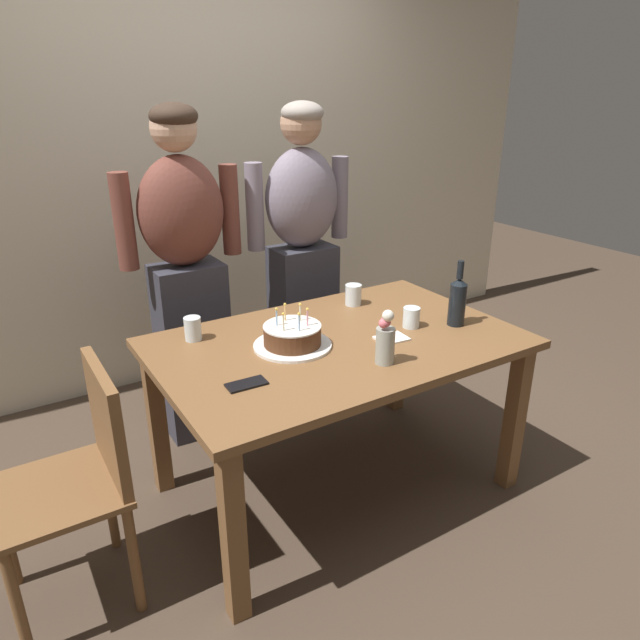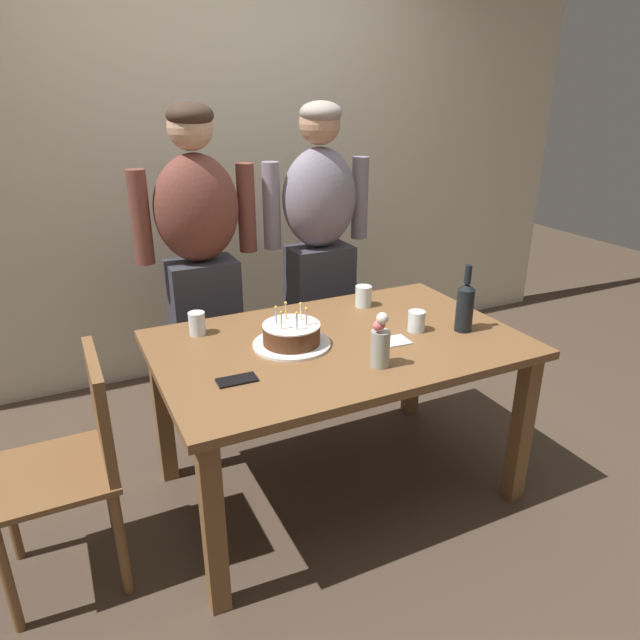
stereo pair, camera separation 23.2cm
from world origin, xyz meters
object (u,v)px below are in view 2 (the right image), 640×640
Objects in this scene: water_glass_far at (363,296)px; water_glass_side at (197,323)px; water_glass_near at (416,321)px; wine_bottle at (465,306)px; birthday_cake at (292,336)px; dining_chair at (77,454)px; flower_vase at (380,343)px; person_man_bearded at (202,270)px; person_woman_cardigan at (320,254)px; napkin_stack at (393,342)px; cell_phone at (237,380)px.

water_glass_far is 1.01× the size of water_glass_side.
wine_bottle reaches higher than water_glass_near.
birthday_cake is at bearing 166.31° from wine_bottle.
birthday_cake is at bearing 94.26° from dining_chair.
water_glass_side is 0.81m from flower_vase.
person_man_bearded is (0.15, 0.48, 0.08)m from water_glass_side.
water_glass_side is at bearing 30.61° from person_woman_cardigan.
wine_bottle is 2.25× the size of napkin_stack.
water_glass_side reaches higher than water_glass_near.
water_glass_side is (-0.32, 0.28, 0.01)m from birthday_cake.
water_glass_near is 0.10× the size of dining_chair.
birthday_cake reaches higher than cell_phone.
wine_bottle is at bearing 133.58° from person_man_bearded.
birthday_cake is 3.22× the size of water_glass_side.
flower_vase is 1.15m from dining_chair.
flower_vase is 1.11m from person_woman_cardigan.
wine_bottle is 1.63m from dining_chair.
person_man_bearded is (-0.55, 0.92, 0.13)m from napkin_stack.
flower_vase reaches higher than cell_phone.
cell_phone is 0.54m from flower_vase.
wine_bottle is 0.18× the size of person_man_bearded.
person_man_bearded is (-0.16, 0.76, 0.09)m from birthday_cake.
cell_phone is at bearing -178.95° from wine_bottle.
person_man_bearded is at bearing 133.58° from wine_bottle.
cell_phone is (-0.30, -0.20, -0.04)m from birthday_cake.
person_woman_cardigan is (-0.05, 0.85, 0.09)m from water_glass_near.
water_glass_side is at bearing 72.18° from person_man_bearded.
cell_phone is at bearing 81.89° from person_man_bearded.
napkin_stack is at bearing 5.46° from cell_phone.
flower_vase is at bearing -47.87° from water_glass_side.
water_glass_side is 0.94m from person_woman_cardigan.
person_woman_cardigan is (0.00, 0.49, 0.08)m from water_glass_far.
water_glass_side is 0.44× the size of flower_vase.
person_woman_cardigan reaches higher than napkin_stack.
person_woman_cardigan is at bearing 93.44° from water_glass_near.
water_glass_side is 0.83m from napkin_stack.
water_glass_far is 0.11× the size of dining_chair.
wine_bottle is at bearing 104.19° from person_woman_cardigan.
water_glass_far reaches higher than napkin_stack.
water_glass_far is (0.49, 0.27, 0.01)m from birthday_cake.
water_glass_near is 0.39m from flower_vase.
water_glass_far is at bearing 103.94° from dining_chair.
flower_vase is at bearing 109.75° from person_man_bearded.
person_woman_cardigan is (-0.24, 0.94, 0.02)m from wine_bottle.
water_glass_side is 0.69× the size of cell_phone.
birthday_cake is 0.39m from flower_vase.
water_glass_far is 0.92m from cell_phone.
dining_chair reaches higher than cell_phone.
wine_bottle is (1.05, -0.46, 0.06)m from water_glass_side.
flower_vase reaches higher than water_glass_far.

